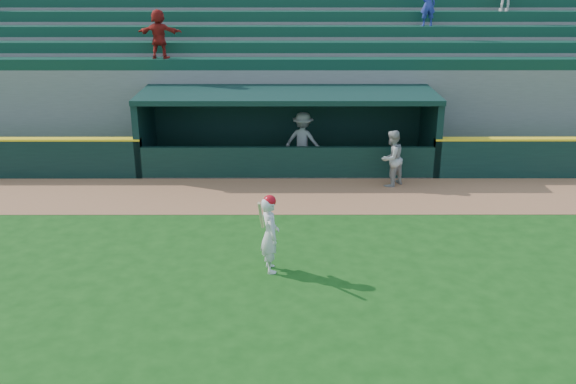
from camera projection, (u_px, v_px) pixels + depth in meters
name	position (u px, v px, depth m)	size (l,w,h in m)	color
ground	(288.00, 274.00, 13.83)	(120.00, 120.00, 0.00)	#144210
warning_track	(288.00, 195.00, 18.44)	(40.00, 3.00, 0.01)	#965F3C
dugout_player_front	(392.00, 158.00, 18.98)	(0.82, 0.64, 1.70)	#A0A09B
dugout_player_inside	(303.00, 140.00, 20.60)	(1.19, 0.68, 1.84)	gray
dugout	(288.00, 124.00, 20.90)	(9.40, 2.80, 2.46)	slate
stands	(287.00, 69.00, 24.84)	(34.50, 6.25, 7.47)	slate
batter_at_plate	(270.00, 233.00, 13.70)	(0.53, 0.83, 1.76)	silver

